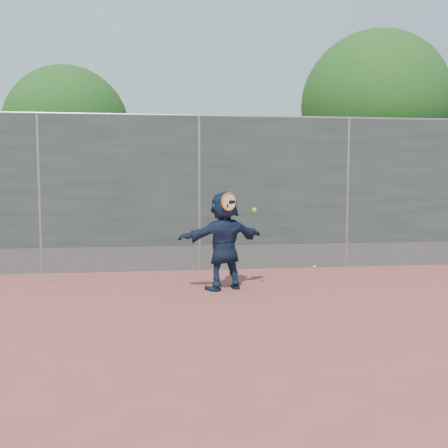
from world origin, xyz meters
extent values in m
plane|color=#9E4C42|center=(0.00, 0.00, 0.00)|extent=(80.00, 80.00, 0.00)
imported|color=#16243E|center=(0.26, 1.72, 0.80)|extent=(1.55, 0.94, 1.59)
sphere|color=#B8D830|center=(2.29, 3.35, 0.03)|extent=(0.07, 0.07, 0.07)
cube|color=#38423D|center=(0.00, 3.50, 1.75)|extent=(20.00, 0.04, 2.50)
cube|color=slate|center=(0.00, 3.50, 0.25)|extent=(20.00, 0.03, 0.50)
cylinder|color=gray|center=(0.00, 3.50, 3.00)|extent=(20.00, 0.05, 0.05)
cylinder|color=gray|center=(-3.00, 3.50, 1.50)|extent=(0.06, 0.06, 3.00)
cylinder|color=gray|center=(0.00, 3.50, 1.50)|extent=(0.06, 0.06, 3.00)
cylinder|color=gray|center=(3.00, 3.50, 1.50)|extent=(0.06, 0.06, 3.00)
torus|color=#EC4B16|center=(0.31, 1.52, 1.43)|extent=(0.26, 0.17, 0.29)
cylinder|color=beige|center=(0.31, 1.52, 1.43)|extent=(0.22, 0.13, 0.25)
cylinder|color=black|center=(0.26, 1.54, 1.23)|extent=(0.09, 0.13, 0.33)
sphere|color=#B8D830|center=(0.70, 1.43, 1.30)|extent=(0.07, 0.07, 0.07)
cylinder|color=#382314|center=(4.50, 5.70, 1.30)|extent=(0.28, 0.28, 2.60)
sphere|color=#23561C|center=(4.50, 5.70, 3.59)|extent=(3.60, 3.60, 3.60)
sphere|color=#23561C|center=(5.22, 5.90, 3.23)|extent=(2.52, 2.52, 2.52)
cylinder|color=#382314|center=(-3.00, 6.50, 1.10)|extent=(0.28, 0.28, 2.20)
sphere|color=#23561C|center=(-3.00, 6.50, 3.03)|extent=(3.00, 3.00, 3.00)
sphere|color=#23561C|center=(-2.40, 6.70, 2.73)|extent=(2.10, 2.10, 2.10)
cone|color=#387226|center=(0.25, 3.38, 0.13)|extent=(0.03, 0.03, 0.26)
cone|color=#387226|center=(0.55, 3.40, 0.15)|extent=(0.03, 0.03, 0.30)
cone|color=#387226|center=(-0.10, 3.36, 0.11)|extent=(0.03, 0.03, 0.22)
camera|label=1|loc=(-0.74, -6.19, 1.76)|focal=40.00mm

